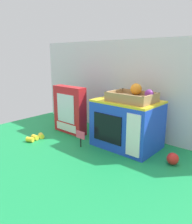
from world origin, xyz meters
TOP-DOWN VIEW (x-y plane):
  - ground_plane at (0.00, 0.00)m, footprint 1.70×1.70m
  - display_back_panel at (0.00, 0.23)m, footprint 1.61×0.03m
  - toy_microwave at (0.14, 0.02)m, footprint 0.37×0.27m
  - food_groups_crate at (0.18, 0.02)m, footprint 0.25×0.19m
  - cookie_set_box at (-0.30, -0.03)m, footprint 0.26×0.08m
  - price_sign at (-0.05, -0.17)m, footprint 0.07×0.01m
  - loose_toy_banana at (-0.36, -0.28)m, footprint 0.06×0.13m
  - loose_toy_apple at (0.45, -0.02)m, footprint 0.06×0.06m

SIDE VIEW (x-z plane):
  - ground_plane at x=0.00m, z-range 0.00..0.00m
  - loose_toy_banana at x=-0.36m, z-range 0.00..0.03m
  - loose_toy_apple at x=0.45m, z-range 0.00..0.06m
  - price_sign at x=-0.05m, z-range 0.02..0.12m
  - toy_microwave at x=0.14m, z-range 0.00..0.28m
  - cookie_set_box at x=-0.30m, z-range 0.00..0.33m
  - food_groups_crate at x=0.18m, z-range 0.26..0.36m
  - display_back_panel at x=0.00m, z-range 0.00..0.63m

